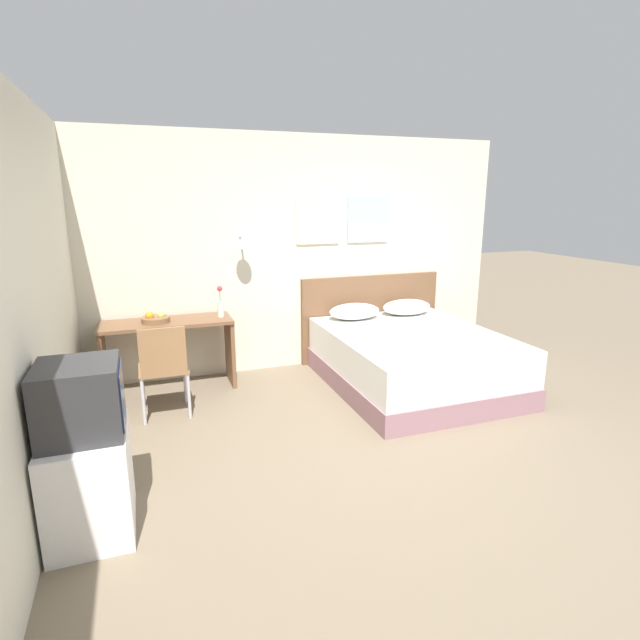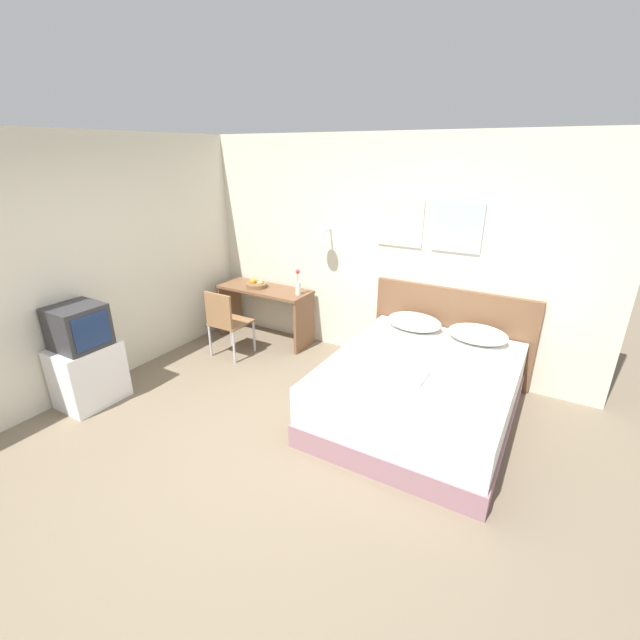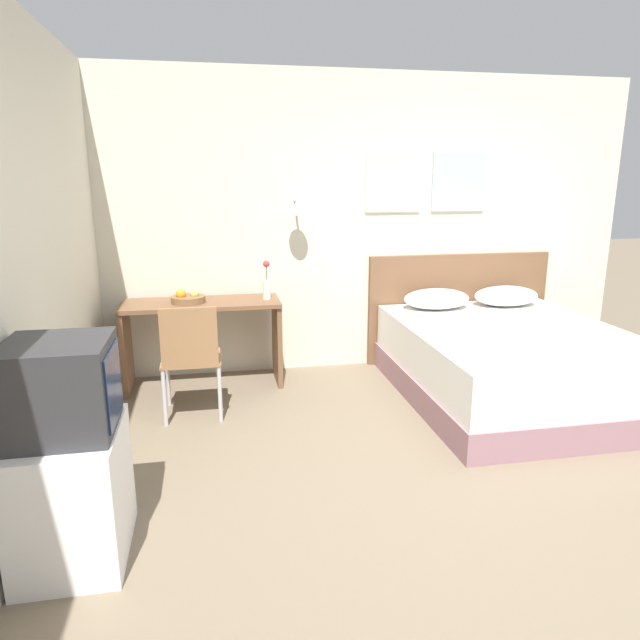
% 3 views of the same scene
% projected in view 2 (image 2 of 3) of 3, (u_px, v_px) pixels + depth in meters
% --- Properties ---
extents(ground_plane, '(24.00, 24.00, 0.00)m').
position_uv_depth(ground_plane, '(233.00, 473.00, 3.50)').
color(ground_plane, '#756651').
extents(wall_back, '(5.28, 0.31, 2.65)m').
position_uv_depth(wall_back, '(372.00, 251.00, 5.11)').
color(wall_back, beige).
rests_on(wall_back, ground_plane).
extents(wall_left, '(0.06, 5.60, 2.65)m').
position_uv_depth(wall_left, '(18.00, 283.00, 3.91)').
color(wall_left, beige).
rests_on(wall_left, ground_plane).
extents(bed, '(1.68, 2.03, 0.59)m').
position_uv_depth(bed, '(419.00, 391.00, 4.13)').
color(bed, gray).
rests_on(bed, ground_plane).
extents(headboard, '(1.80, 0.06, 1.04)m').
position_uv_depth(headboard, '(450.00, 332.00, 4.88)').
color(headboard, brown).
rests_on(headboard, ground_plane).
extents(pillow_left, '(0.61, 0.40, 0.18)m').
position_uv_depth(pillow_left, '(414.00, 322.00, 4.76)').
color(pillow_left, white).
rests_on(pillow_left, bed).
extents(pillow_right, '(0.61, 0.40, 0.18)m').
position_uv_depth(pillow_right, '(478.00, 334.00, 4.44)').
color(pillow_right, white).
rests_on(pillow_right, bed).
extents(folded_towel_near_foot, '(0.33, 0.30, 0.06)m').
position_uv_depth(folded_towel_near_foot, '(407.00, 374.00, 3.78)').
color(folded_towel_near_foot, white).
rests_on(folded_towel_near_foot, bed).
extents(desk, '(1.30, 0.49, 0.74)m').
position_uv_depth(desk, '(265.00, 303.00, 5.80)').
color(desk, brown).
rests_on(desk, ground_plane).
extents(desk_chair, '(0.43, 0.43, 0.87)m').
position_uv_depth(desk_chair, '(225.00, 319.00, 5.28)').
color(desk_chair, '#8E6642').
rests_on(desk_chair, ground_plane).
extents(fruit_bowl, '(0.28, 0.28, 0.12)m').
position_uv_depth(fruit_bowl, '(256.00, 285.00, 5.74)').
color(fruit_bowl, brown).
rests_on(fruit_bowl, desk).
extents(flower_vase, '(0.07, 0.07, 0.33)m').
position_uv_depth(flower_vase, '(298.00, 285.00, 5.41)').
color(flower_vase, silver).
rests_on(flower_vase, desk).
extents(tv_stand, '(0.47, 0.60, 0.64)m').
position_uv_depth(tv_stand, '(89.00, 374.00, 4.38)').
color(tv_stand, white).
rests_on(tv_stand, ground_plane).
extents(television, '(0.46, 0.45, 0.43)m').
position_uv_depth(television, '(78.00, 327.00, 4.19)').
color(television, '#2D2D30').
rests_on(television, tv_stand).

